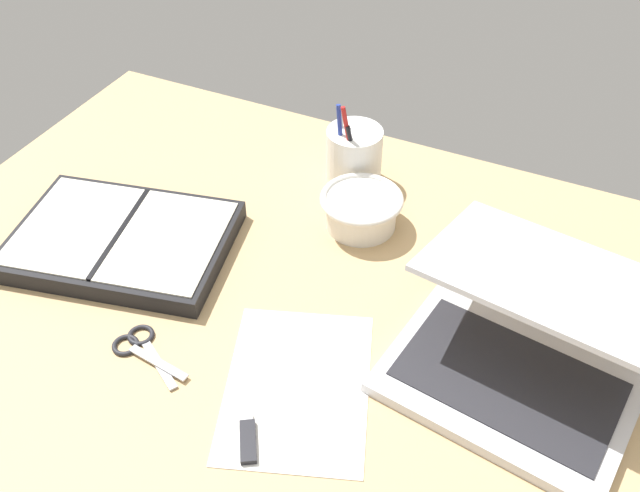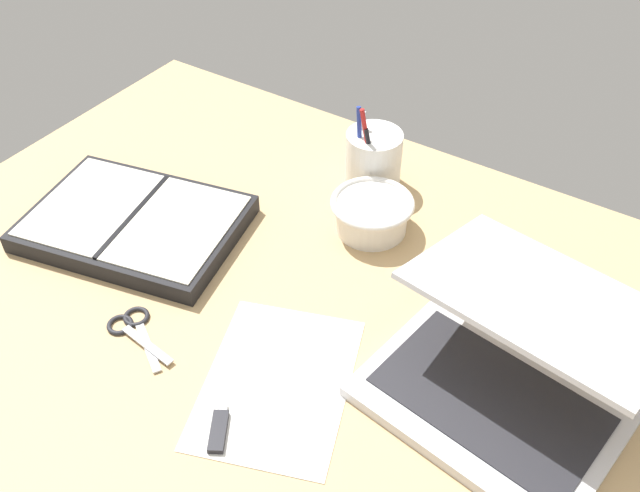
# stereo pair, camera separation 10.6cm
# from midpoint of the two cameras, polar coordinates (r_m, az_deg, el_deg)

# --- Properties ---
(desk_top) EXTENTS (1.40, 1.00, 0.02)m
(desk_top) POSITION_cam_midpoint_polar(r_m,az_deg,el_deg) (1.06, 1.67, -6.32)
(desk_top) COLOR tan
(desk_top) RESTS_ON ground
(laptop) EXTENTS (0.36, 0.36, 0.16)m
(laptop) POSITION_cam_midpoint_polar(r_m,az_deg,el_deg) (0.98, 17.96, -9.31)
(laptop) COLOR silver
(laptop) RESTS_ON desk_top
(bowl) EXTENTS (0.14, 0.14, 0.06)m
(bowl) POSITION_cam_midpoint_polar(r_m,az_deg,el_deg) (1.19, 6.73, 2.51)
(bowl) COLOR silver
(bowl) RESTS_ON desk_top
(pen_cup) EXTENTS (0.10, 0.10, 0.17)m
(pen_cup) POSITION_cam_midpoint_polar(r_m,az_deg,el_deg) (1.27, 6.68, 6.79)
(pen_cup) COLOR white
(pen_cup) RESTS_ON desk_top
(planner) EXTENTS (0.39, 0.31, 0.04)m
(planner) POSITION_cam_midpoint_polar(r_m,az_deg,el_deg) (1.21, -12.19, 1.71)
(planner) COLOR black
(planner) RESTS_ON desk_top
(scissors) EXTENTS (0.13, 0.08, 0.01)m
(scissors) POSITION_cam_midpoint_polar(r_m,az_deg,el_deg) (1.06, -11.98, -6.49)
(scissors) COLOR #B7B7BC
(scissors) RESTS_ON desk_top
(paper_sheet_front) EXTENTS (0.27, 0.31, 0.00)m
(paper_sheet_front) POSITION_cam_midpoint_polar(r_m,az_deg,el_deg) (0.98, -0.27, -11.01)
(paper_sheet_front) COLOR white
(paper_sheet_front) RESTS_ON desk_top
(usb_drive) EXTENTS (0.05, 0.07, 0.01)m
(usb_drive) POSITION_cam_midpoint_polar(r_m,az_deg,el_deg) (0.94, -4.80, -14.65)
(usb_drive) COLOR black
(usb_drive) RESTS_ON desk_top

